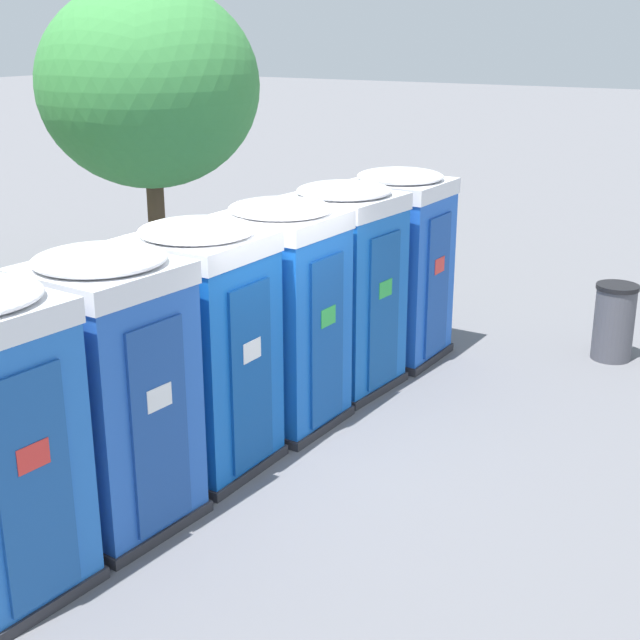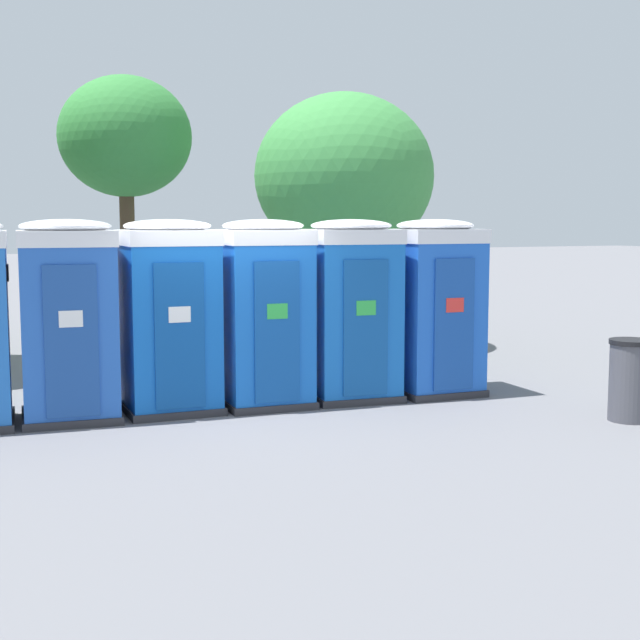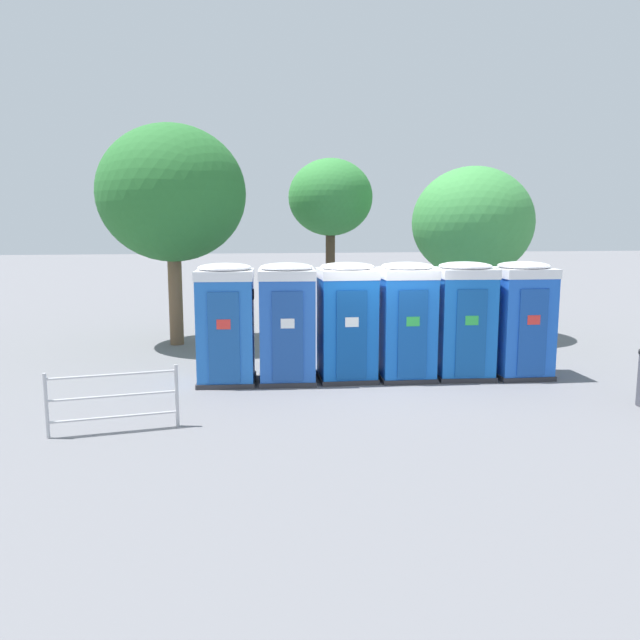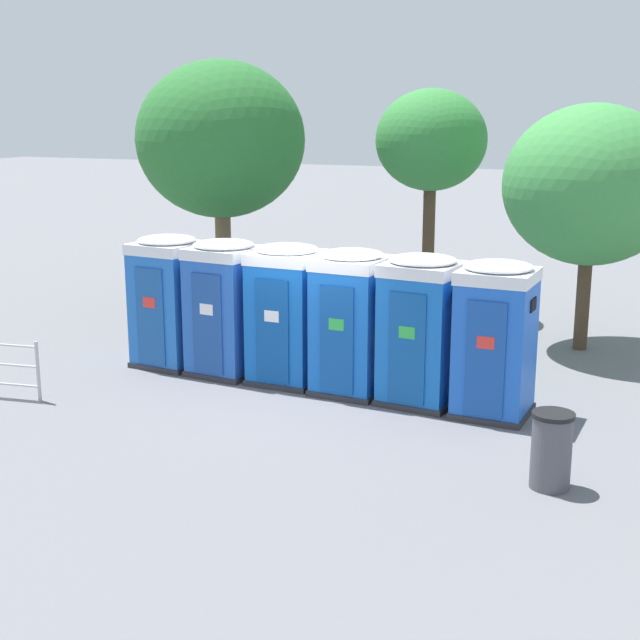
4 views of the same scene
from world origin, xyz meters
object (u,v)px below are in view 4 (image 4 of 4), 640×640
(portapotty_4, at_px, (421,329))
(portapotty_5, at_px, (495,338))
(portapotty_0, at_px, (169,300))
(street_tree_1, at_px, (221,140))
(trash_can, at_px, (551,450))
(portapotty_2, at_px, (287,313))
(street_tree_0, at_px, (431,142))
(street_tree_2, at_px, (591,186))
(portapotty_1, at_px, (225,307))
(portapotty_3, at_px, (351,321))

(portapotty_4, bearing_deg, portapotty_5, -5.22)
(portapotty_4, distance_m, portapotty_5, 1.29)
(portapotty_0, bearing_deg, street_tree_1, 106.95)
(portapotty_5, bearing_deg, portapotty_4, 174.78)
(portapotty_4, distance_m, trash_can, 3.84)
(portapotty_2, relative_size, trash_can, 2.45)
(portapotty_0, height_order, street_tree_1, street_tree_1)
(street_tree_0, height_order, trash_can, street_tree_0)
(portapotty_4, height_order, street_tree_0, street_tree_0)
(street_tree_1, relative_size, street_tree_2, 1.20)
(street_tree_0, bearing_deg, trash_can, -63.81)
(trash_can, bearing_deg, street_tree_0, 116.19)
(street_tree_2, bearing_deg, portapotty_1, -142.56)
(street_tree_1, relative_size, trash_can, 5.79)
(portapotty_2, relative_size, street_tree_0, 0.48)
(portapotty_3, relative_size, street_tree_0, 0.48)
(portapotty_0, xyz_separation_m, portapotty_4, (5.13, -0.25, -0.00))
(portapotty_5, xyz_separation_m, street_tree_2, (0.74, 4.78, 2.09))
(portapotty_1, distance_m, portapotty_3, 2.57)
(portapotty_5, xyz_separation_m, trash_can, (1.36, -2.56, -0.76))
(portapotty_0, xyz_separation_m, portapotty_5, (6.41, -0.37, 0.00))
(portapotty_2, height_order, trash_can, portapotty_2)
(portapotty_1, relative_size, street_tree_0, 0.48)
(street_tree_0, bearing_deg, portapotty_2, -96.26)
(portapotty_1, bearing_deg, portapotty_4, -2.53)
(portapotty_0, xyz_separation_m, portapotty_2, (2.57, -0.09, -0.00))
(portapotty_0, bearing_deg, portapotty_2, -2.10)
(trash_can, bearing_deg, portapotty_0, 159.36)
(street_tree_1, bearing_deg, portapotty_5, -32.14)
(portapotty_5, distance_m, street_tree_2, 5.27)
(portapotty_5, bearing_deg, portapotty_0, 176.72)
(portapotty_2, xyz_separation_m, portapotty_3, (1.28, -0.11, 0.00))
(portapotty_5, bearing_deg, street_tree_0, 115.46)
(portapotty_0, height_order, portapotty_5, same)
(portapotty_5, height_order, street_tree_0, street_tree_0)
(portapotty_2, bearing_deg, portapotty_3, -4.69)
(portapotty_4, xyz_separation_m, street_tree_1, (-6.51, 4.78, 2.86))
(portapotty_0, xyz_separation_m, street_tree_2, (7.15, 4.41, 2.09))
(portapotty_1, height_order, street_tree_0, street_tree_0)
(portapotty_4, distance_m, street_tree_0, 7.33)
(portapotty_2, bearing_deg, portapotty_4, -3.49)
(portapotty_1, relative_size, portapotty_5, 1.00)
(street_tree_1, distance_m, trash_can, 12.35)
(portapotty_3, relative_size, street_tree_1, 0.42)
(street_tree_0, distance_m, street_tree_1, 4.95)
(portapotty_3, bearing_deg, trash_can, -34.80)
(portapotty_4, bearing_deg, portapotty_2, 176.51)
(portapotty_0, xyz_separation_m, street_tree_1, (-1.38, 4.53, 2.86))
(portapotty_3, xyz_separation_m, portapotty_4, (1.28, -0.05, -0.00))
(portapotty_4, distance_m, street_tree_2, 5.49)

